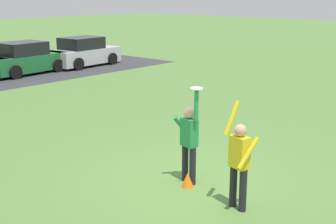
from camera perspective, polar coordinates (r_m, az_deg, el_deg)
name	(u,v)px	position (r m, az deg, el deg)	size (l,w,h in m)	color
ground_plane	(189,180)	(10.13, 2.65, -8.40)	(120.00, 120.00, 0.00)	#567F3D
person_catcher	(189,139)	(9.68, 2.63, -3.30)	(0.49, 0.58, 2.08)	black
person_defender	(239,159)	(8.61, 8.79, -5.80)	(0.53, 0.62, 2.04)	black
frisbee_disc	(197,88)	(9.23, 3.56, 2.93)	(0.26, 0.26, 0.02)	white
parked_car_green	(25,59)	(24.22, -17.29, 6.25)	(4.22, 2.27, 1.59)	#1E6633
parked_car_silver	(83,53)	(26.09, -10.42, 7.22)	(4.22, 2.27, 1.59)	#BCBCC1
field_cone_orange	(188,180)	(9.73, 2.43, -8.36)	(0.26, 0.26, 0.32)	orange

